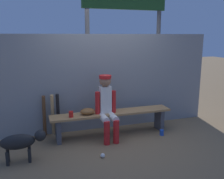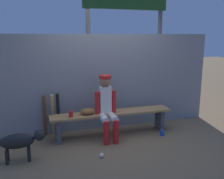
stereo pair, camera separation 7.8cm
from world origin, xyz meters
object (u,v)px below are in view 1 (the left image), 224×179
(player_seated, at_px, (107,105))
(bat_wood_dark, at_px, (44,116))
(baseball_glove, at_px, (88,111))
(bat_aluminum_black, at_px, (58,115))
(scoreboard, at_px, (128,13))
(dugout_bench, at_px, (112,117))
(bat_wood_tan, at_px, (53,115))
(dog, at_px, (22,142))
(cup_on_ground, at_px, (162,133))
(cup_on_bench, at_px, (71,114))
(baseball, at_px, (103,155))

(player_seated, xyz_separation_m, bat_wood_dark, (-1.13, 0.48, -0.25))
(baseball_glove, bearing_deg, bat_aluminum_black, 148.32)
(scoreboard, bearing_deg, dugout_bench, -123.50)
(bat_aluminum_black, relative_size, bat_wood_dark, 1.05)
(player_seated, relative_size, bat_wood_dark, 1.48)
(player_seated, height_order, scoreboard, scoreboard)
(scoreboard, bearing_deg, baseball_glove, -137.45)
(bat_wood_tan, bearing_deg, scoreboard, 23.46)
(dog, bearing_deg, scoreboard, 35.35)
(dugout_bench, height_order, cup_on_ground, dugout_bench)
(cup_on_ground, relative_size, cup_on_bench, 1.00)
(player_seated, relative_size, cup_on_bench, 11.04)
(bat_aluminum_black, height_order, scoreboard, scoreboard)
(scoreboard, height_order, dog, scoreboard)
(bat_wood_dark, bearing_deg, baseball_glove, -25.38)
(player_seated, relative_size, scoreboard, 0.35)
(dugout_bench, height_order, baseball, dugout_bench)
(bat_wood_dark, bearing_deg, dugout_bench, -16.28)
(dugout_bench, height_order, cup_on_bench, cup_on_bench)
(bat_wood_dark, relative_size, baseball, 11.09)
(player_seated, relative_size, bat_wood_tan, 1.42)
(scoreboard, bearing_deg, bat_wood_tan, -156.54)
(bat_wood_tan, relative_size, cup_on_ground, 7.80)
(cup_on_ground, distance_m, scoreboard, 2.80)
(bat_aluminum_black, xyz_separation_m, cup_on_bench, (0.19, -0.38, 0.10))
(scoreboard, distance_m, dog, 3.63)
(bat_aluminum_black, height_order, cup_on_bench, bat_aluminum_black)
(baseball, distance_m, dog, 1.29)
(player_seated, distance_m, bat_aluminum_black, 1.00)
(bat_wood_dark, height_order, dog, bat_wood_dark)
(bat_wood_tan, height_order, scoreboard, scoreboard)
(bat_wood_tan, relative_size, scoreboard, 0.25)
(player_seated, bearing_deg, scoreboard, 54.62)
(baseball_glove, height_order, bat_wood_dark, bat_wood_dark)
(player_seated, xyz_separation_m, scoreboard, (0.89, 1.25, 1.78))
(cup_on_ground, bearing_deg, bat_aluminum_black, 161.76)
(dugout_bench, height_order, baseball_glove, baseball_glove)
(dog, bearing_deg, bat_aluminum_black, 53.62)
(bat_aluminum_black, relative_size, baseball, 11.60)
(bat_wood_dark, bearing_deg, cup_on_ground, -17.40)
(cup_on_bench, relative_size, scoreboard, 0.03)
(baseball, relative_size, cup_on_bench, 0.67)
(cup_on_ground, height_order, dog, dog)
(bat_aluminum_black, bearing_deg, cup_on_ground, -18.24)
(baseball_glove, xyz_separation_m, bat_wood_dark, (-0.78, 0.37, -0.13))
(dugout_bench, bearing_deg, bat_wood_dark, 163.72)
(bat_aluminum_black, height_order, baseball, bat_aluminum_black)
(cup_on_bench, xyz_separation_m, scoreboard, (1.56, 1.20, 1.91))
(player_seated, height_order, cup_on_ground, player_seated)
(dugout_bench, height_order, bat_aluminum_black, bat_aluminum_black)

